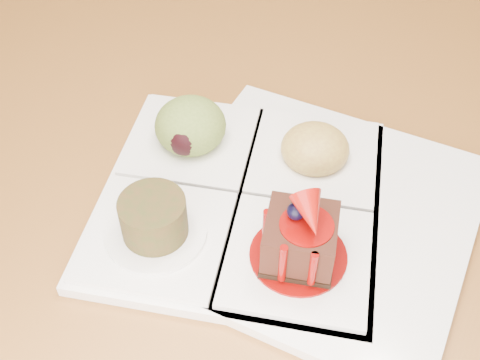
# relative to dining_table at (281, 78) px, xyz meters

# --- Properties ---
(ground) EXTENTS (6.00, 6.00, 0.00)m
(ground) POSITION_rel_dining_table_xyz_m (0.00, 0.00, -0.68)
(ground) COLOR brown
(dining_table) EXTENTS (1.00, 1.80, 0.75)m
(dining_table) POSITION_rel_dining_table_xyz_m (0.00, 0.00, 0.00)
(dining_table) COLOR brown
(dining_table) RESTS_ON ground
(sampler_plate) EXTENTS (0.27, 0.27, 0.10)m
(sampler_plate) POSITION_rel_dining_table_xyz_m (0.00, -0.29, 0.09)
(sampler_plate) COLOR white
(sampler_plate) RESTS_ON dining_table
(second_plate) EXTENTS (0.35, 0.35, 0.01)m
(second_plate) POSITION_rel_dining_table_xyz_m (0.08, -0.30, 0.07)
(second_plate) COLOR white
(second_plate) RESTS_ON dining_table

